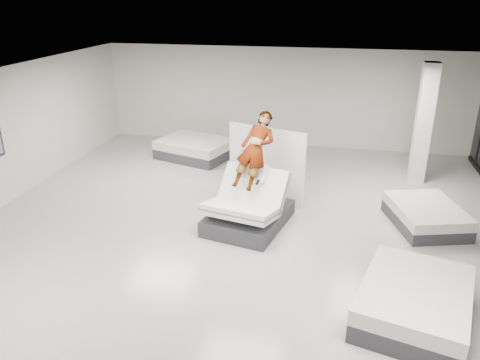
{
  "coord_description": "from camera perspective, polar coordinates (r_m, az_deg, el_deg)",
  "views": [
    {
      "loc": [
        1.8,
        -8.18,
        4.85
      ],
      "look_at": [
        -0.2,
        1.1,
        1.0
      ],
      "focal_mm": 35.0,
      "sensor_mm": 36.0,
      "label": 1
    }
  ],
  "objects": [
    {
      "name": "divider_panel",
      "position": [
        11.39,
        3.19,
        1.89
      ],
      "size": [
        1.95,
        0.76,
        1.85
      ],
      "primitive_type": "cube",
      "rotation": [
        0.0,
        0.0,
        -0.34
      ],
      "color": "white",
      "rests_on": "floor"
    },
    {
      "name": "flat_bed_left_far",
      "position": [
        14.65,
        -5.52,
        3.83
      ],
      "size": [
        2.47,
        2.13,
        0.58
      ],
      "color": "#333438",
      "rests_on": "floor"
    },
    {
      "name": "flat_bed_right_far",
      "position": [
        11.13,
        21.72,
        -4.05
      ],
      "size": [
        1.79,
        2.09,
        0.49
      ],
      "color": "#333438",
      "rests_on": "floor"
    },
    {
      "name": "flat_bed_right_near",
      "position": [
        8.1,
        20.47,
        -13.78
      ],
      "size": [
        2.08,
        2.46,
        0.58
      ],
      "color": "#333438",
      "rests_on": "floor"
    },
    {
      "name": "remote",
      "position": [
        9.92,
        2.18,
        -0.27
      ],
      "size": [
        0.08,
        0.15,
        0.08
      ],
      "primitive_type": "cube",
      "rotation": [
        0.35,
        0.0,
        -0.22
      ],
      "color": "black",
      "rests_on": "person"
    },
    {
      "name": "hero_bed",
      "position": [
        10.29,
        1.01,
        -3.6
      ],
      "size": [
        1.88,
        2.25,
        1.32
      ],
      "color": "#333438",
      "rests_on": "floor"
    },
    {
      "name": "person",
      "position": [
        10.22,
        1.81,
        1.78
      ],
      "size": [
        1.02,
        1.85,
        1.29
      ],
      "primitive_type": "imported",
      "rotation": [
        1.03,
        0.0,
        -0.22
      ],
      "color": "slate",
      "rests_on": "hero_bed"
    },
    {
      "name": "room",
      "position": [
        8.98,
        -0.21,
        0.87
      ],
      "size": [
        14.0,
        14.04,
        3.2
      ],
      "color": "beige",
      "rests_on": "ground"
    },
    {
      "name": "column",
      "position": [
        13.27,
        21.45,
        6.37
      ],
      "size": [
        0.4,
        0.4,
        3.2
      ],
      "primitive_type": "cube",
      "color": "silver",
      "rests_on": "floor"
    }
  ]
}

